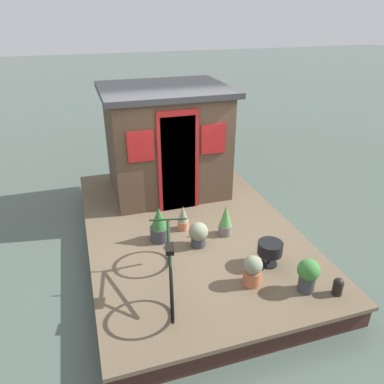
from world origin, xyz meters
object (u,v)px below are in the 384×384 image
potted_plant_sage (183,218)px  potted_plant_lavender (308,274)px  houseboat_cabin (166,140)px  bicycle (170,264)px  charcoal_grill (270,249)px  mooring_bollard (338,286)px  potted_plant_fern (159,225)px  potted_plant_succulent (198,234)px  potted_plant_rosemary (226,221)px  potted_plant_ivy (252,270)px

potted_plant_sage → potted_plant_lavender: bearing=-150.0°
houseboat_cabin → bicycle: size_ratio=1.39×
charcoal_grill → mooring_bollard: 0.98m
houseboat_cabin → potted_plant_fern: size_ratio=3.99×
bicycle → potted_plant_succulent: 1.02m
potted_plant_rosemary → potted_plant_lavender: 1.62m
potted_plant_fern → charcoal_grill: (-1.07, -1.33, -0.02)m
houseboat_cabin → potted_plant_fern: 1.99m
potted_plant_lavender → mooring_bollard: potted_plant_lavender is taller
potted_plant_rosemary → potted_plant_lavender: (-1.55, -0.49, 0.01)m
potted_plant_sage → mooring_bollard: potted_plant_sage is taller
potted_plant_lavender → mooring_bollard: (-0.18, -0.34, -0.13)m
charcoal_grill → potted_plant_fern: bearing=51.4°
potted_plant_lavender → mooring_bollard: size_ratio=1.92×
houseboat_cabin → potted_plant_sage: bearing=175.4°
bicycle → mooring_bollard: size_ratio=6.84×
charcoal_grill → mooring_bollard: size_ratio=1.50×
houseboat_cabin → potted_plant_lavender: bearing=-164.4°
charcoal_grill → potted_plant_succulent: bearing=47.3°
charcoal_grill → mooring_bollard: charcoal_grill is taller
potted_plant_ivy → charcoal_grill: bearing=-53.6°
potted_plant_succulent → potted_plant_ivy: potted_plant_ivy is taller
potted_plant_lavender → charcoal_grill: bearing=17.4°
potted_plant_lavender → charcoal_grill: potted_plant_lavender is taller
houseboat_cabin → charcoal_grill: size_ratio=6.37×
houseboat_cabin → potted_plant_lavender: 3.67m
potted_plant_lavender → charcoal_grill: 0.66m
charcoal_grill → houseboat_cabin: bearing=15.3°
potted_plant_sage → charcoal_grill: (-1.26, -0.90, 0.06)m
potted_plant_sage → potted_plant_ivy: bearing=-162.8°
potted_plant_lavender → charcoal_grill: (0.63, 0.20, -0.00)m
charcoal_grill → potted_plant_sage: bearing=35.3°
potted_plant_rosemary → potted_plant_fern: size_ratio=0.91×
bicycle → potted_plant_ivy: size_ratio=3.88×
potted_plant_succulent → mooring_bollard: bearing=-139.2°
potted_plant_sage → potted_plant_ivy: (-1.57, -0.48, 0.01)m
bicycle → houseboat_cabin: bearing=-13.3°
bicycle → potted_plant_sage: size_ratio=3.89×
bicycle → potted_plant_fern: (1.10, -0.11, -0.09)m
potted_plant_lavender → potted_plant_ivy: potted_plant_lavender is taller
potted_plant_sage → mooring_bollard: bearing=-145.3°
bicycle → mooring_bollard: bicycle is taller
houseboat_cabin → potted_plant_lavender: (-3.45, -0.97, -0.76)m
potted_plant_fern → potted_plant_ivy: bearing=-146.0°
potted_plant_rosemary → potted_plant_succulent: size_ratio=1.35×
potted_plant_fern → mooring_bollard: size_ratio=2.39×
potted_plant_rosemary → charcoal_grill: size_ratio=1.46×
potted_plant_lavender → potted_plant_fern: bearing=42.1°
potted_plant_fern → charcoal_grill: size_ratio=1.59×
potted_plant_sage → potted_plant_fern: bearing=114.3°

